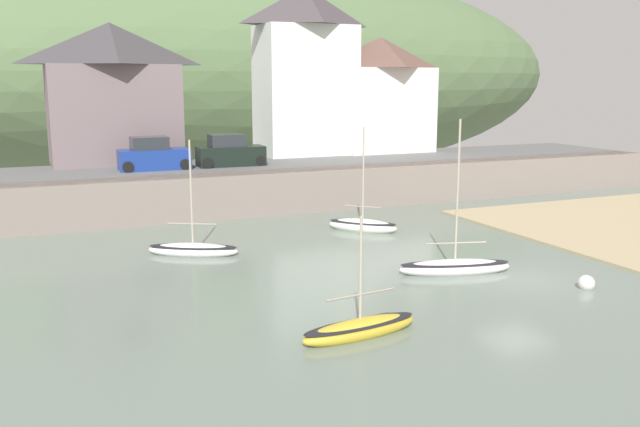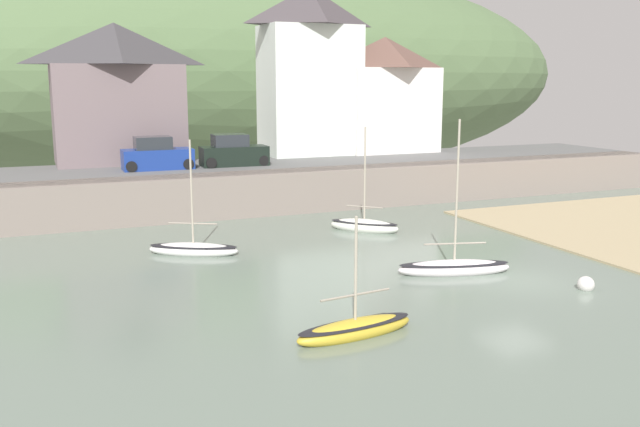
{
  "view_description": "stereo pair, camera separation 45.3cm",
  "coord_description": "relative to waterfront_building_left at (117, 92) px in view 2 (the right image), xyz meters",
  "views": [
    {
      "loc": [
        -17.43,
        -20.79,
        7.63
      ],
      "look_at": [
        -5.52,
        6.56,
        1.88
      ],
      "focal_mm": 39.04,
      "sensor_mm": 36.0,
      "label": 1
    },
    {
      "loc": [
        -17.01,
        -20.97,
        7.63
      ],
      "look_at": [
        -5.52,
        6.56,
        1.88
      ],
      "focal_mm": 39.04,
      "sensor_mm": 36.0,
      "label": 2
    }
  ],
  "objects": [
    {
      "name": "parked_car_near_slipway",
      "position": [
        1.56,
        -4.5,
        -3.65
      ],
      "size": [
        4.11,
        1.82,
        1.95
      ],
      "rotation": [
        0.0,
        0.0,
        -0.01
      ],
      "color": "navy",
      "rests_on": "ground"
    },
    {
      "name": "hillside_backdrop",
      "position": [
        15.6,
        30.0,
        1.45
      ],
      "size": [
        80.0,
        44.0,
        23.74
      ],
      "color": "#546E45",
      "rests_on": "ground"
    },
    {
      "name": "waterfront_building_centre",
      "position": [
        13.16,
        0.0,
        1.43
      ],
      "size": [
        6.83,
        4.61,
        11.53
      ],
      "color": "white",
      "rests_on": "ground"
    },
    {
      "name": "waterfront_building_left",
      "position": [
        0.0,
        0.0,
        0.0
      ],
      "size": [
        8.16,
        5.29,
        8.74
      ],
      "color": "slate",
      "rests_on": "ground"
    },
    {
      "name": "quay_seawall",
      "position": [
        11.68,
        -7.7,
        -5.5
      ],
      "size": [
        48.0,
        9.4,
        2.4
      ],
      "color": "gray",
      "rests_on": "ground"
    },
    {
      "name": "sailboat_blue_trim",
      "position": [
        10.0,
        -23.4,
        -6.6
      ],
      "size": [
        4.72,
        2.31,
        6.31
      ],
      "rotation": [
        0.0,
        0.0,
        -0.27
      ],
      "color": "white",
      "rests_on": "ground"
    },
    {
      "name": "motorboat_with_cabin",
      "position": [
        3.35,
        -28.14,
        -6.62
      ],
      "size": [
        4.1,
        1.49,
        3.85
      ],
      "rotation": [
        0.0,
        0.0,
        0.13
      ],
      "color": "gold",
      "rests_on": "ground"
    },
    {
      "name": "fishing_boat_green",
      "position": [
        1.05,
        -16.25,
        -6.62
      ],
      "size": [
        4.1,
        2.99,
        5.24
      ],
      "rotation": [
        0.0,
        0.0,
        -0.51
      ],
      "color": "white",
      "rests_on": "ground"
    },
    {
      "name": "mooring_buoy",
      "position": [
        13.29,
        -27.13,
        -6.67
      ],
      "size": [
        0.62,
        0.62,
        0.62
      ],
      "color": "silver",
      "rests_on": "ground"
    },
    {
      "name": "parked_car_by_wall",
      "position": [
        6.24,
        -4.5,
        -3.65
      ],
      "size": [
        4.15,
        1.83,
        1.95
      ],
      "rotation": [
        0.0,
        0.0,
        -0.03
      ],
      "color": "black",
      "rests_on": "ground"
    },
    {
      "name": "dinghy_open_wooden",
      "position": [
        10.24,
        -14.78,
        -6.58
      ],
      "size": [
        3.35,
        3.4,
        5.5
      ],
      "rotation": [
        0.0,
        0.0,
        -0.8
      ],
      "color": "white",
      "rests_on": "ground"
    },
    {
      "name": "waterfront_building_right",
      "position": [
        19.1,
        0.0,
        -0.22
      ],
      "size": [
        7.11,
        5.45,
        8.3
      ],
      "color": "white",
      "rests_on": "ground"
    }
  ]
}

